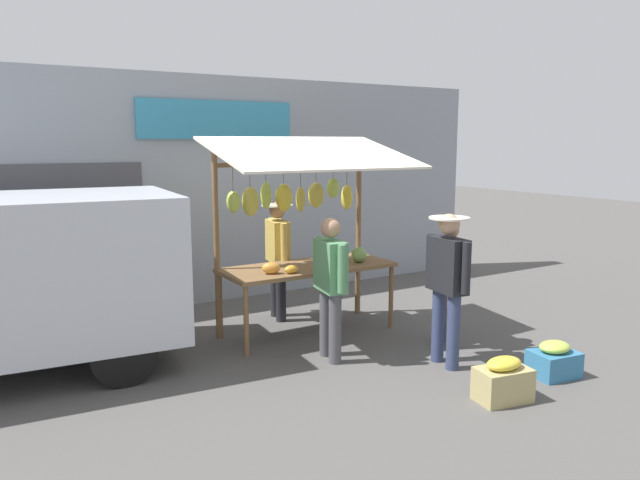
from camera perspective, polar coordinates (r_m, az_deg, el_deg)
The scene contains 9 objects.
ground_plane at distance 7.90m, azimuth -1.15°, elevation -8.68°, with size 40.00×40.00×0.00m, color #514F4C.
street_backdrop at distance 9.49m, azimuth -8.17°, elevation 4.73°, with size 9.00×0.30×3.40m.
market_stall at distance 7.62m, azimuth -1.44°, elevation 2.63°, with size 2.50×1.46×2.50m.
vendor_with_sunhat at distance 8.29m, azimuth -4.01°, elevation -1.01°, with size 0.42×0.68×1.63m.
shopper_in_striped_shirt at distance 6.67m, azimuth 11.91°, elevation -3.39°, with size 0.43×0.71×1.68m.
shopper_with_shopping_bag at distance 6.72m, azimuth 0.98°, elevation -3.70°, with size 0.29×0.68×1.61m.
shopper_in_grey_tee at distance 7.36m, azimuth 12.05°, elevation -3.31°, with size 0.26×0.66×1.51m.
produce_crate_near at distance 6.91m, azimuth 21.16°, elevation -10.52°, with size 0.51×0.43×0.38m.
produce_crate_side at distance 6.13m, azimuth 16.86°, elevation -12.58°, with size 0.55×0.40×0.43m.
Camera 1 is at (3.78, 6.50, 2.44)m, focal length 33.97 mm.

